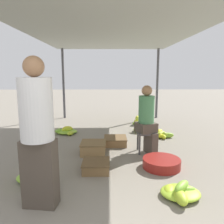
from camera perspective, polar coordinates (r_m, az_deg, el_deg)
name	(u,v)px	position (r m, az deg, el deg)	size (l,w,h in m)	color
canopy_post_back_left	(64,84)	(7.75, -12.55, 7.15)	(0.08, 0.08, 2.37)	#4C4C51
canopy_post_back_right	(157,84)	(7.77, 11.74, 7.19)	(0.08, 0.08, 2.37)	#4C4C51
canopy_tarp	(111,33)	(4.91, -0.15, 20.05)	(3.64, 5.89, 0.04)	#9EA399
vendor_foreground	(38,132)	(2.58, -18.87, -4.93)	(0.41, 0.41, 1.72)	#4C4238
stool	(146,136)	(4.34, 8.79, -6.14)	(0.34, 0.34, 0.42)	#4C4C4C
vendor_seated	(147,118)	(4.26, 9.17, -1.62)	(0.45, 0.45, 1.32)	#4C4238
basin_black	(161,163)	(3.79, 12.80, -12.90)	(0.62, 0.62, 0.16)	maroon
banana_pile_left_0	(66,131)	(5.81, -11.97, -4.83)	(0.59, 0.59, 0.20)	#CBD628
banana_pile_left_1	(32,172)	(3.47, -20.12, -14.44)	(0.48, 0.49, 0.32)	#A6C72E
banana_pile_right_0	(180,192)	(3.04, 17.31, -19.38)	(0.50, 0.52, 0.19)	yellow
banana_pile_right_1	(142,127)	(5.92, 7.96, -4.03)	(0.50, 0.51, 0.36)	yellow
banana_pile_right_2	(161,134)	(5.48, 12.72, -5.74)	(0.53, 0.47, 0.20)	#B2CC2C
banana_pile_right_3	(138,121)	(6.68, 6.83, -2.38)	(0.35, 0.34, 0.28)	#C7D428
crate_near	(115,141)	(4.81, 0.88, -7.55)	(0.49, 0.49, 0.17)	olive
crate_mid	(93,148)	(4.31, -4.90, -9.29)	(0.48, 0.48, 0.23)	#9E7A4C
crate_far	(96,166)	(3.59, -4.18, -13.91)	(0.43, 0.43, 0.16)	brown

